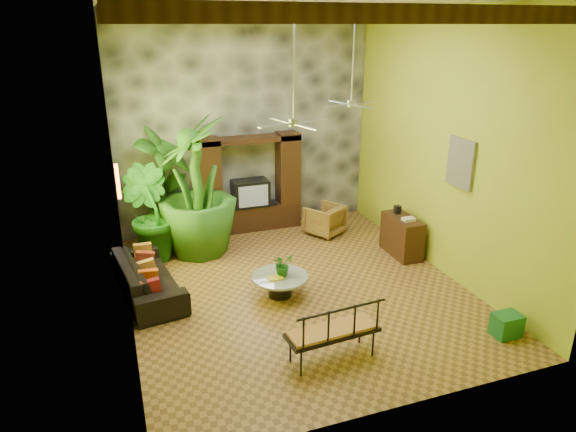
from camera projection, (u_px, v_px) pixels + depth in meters
name	position (u px, v px, depth m)	size (l,w,h in m)	color
ground	(296.00, 287.00, 9.72)	(7.00, 7.00, 0.00)	brown
ceiling	(298.00, 1.00, 7.97)	(6.00, 7.00, 0.02)	silver
back_wall	(244.00, 124.00, 11.93)	(6.00, 0.02, 5.00)	gold
left_wall	(115.00, 174.00, 7.91)	(0.02, 7.00, 5.00)	gold
right_wall	(444.00, 145.00, 9.78)	(0.02, 7.00, 5.00)	gold
stone_accent_wall	(245.00, 124.00, 11.88)	(5.98, 0.10, 4.98)	#34353B
ceiling_beams	(298.00, 17.00, 8.04)	(5.95, 5.36, 0.22)	#331E10
entertainment_center	(250.00, 191.00, 12.15)	(2.40, 0.55, 2.30)	black
ceiling_fan_front	(294.00, 110.00, 8.11)	(1.28, 1.28, 1.86)	#A2A1A6
ceiling_fan_back	(352.00, 93.00, 10.09)	(1.28, 1.28, 1.86)	#A2A1A6
wall_art_mask	(118.00, 181.00, 8.94)	(0.06, 0.32, 0.55)	orange
wall_art_painting	(461.00, 163.00, 9.31)	(0.06, 0.70, 0.90)	teal
sofa	(147.00, 277.00, 9.36)	(2.32, 0.91, 0.68)	black
wicker_armchair	(325.00, 220.00, 12.06)	(0.76, 0.78, 0.71)	olive
tall_plant_a	(165.00, 183.00, 11.42)	(1.42, 0.96, 2.69)	#255E18
tall_plant_b	(149.00, 214.00, 10.57)	(1.10, 0.89, 2.00)	#1C631A
tall_plant_c	(196.00, 187.00, 10.70)	(1.66, 1.66, 2.96)	#296119
coffee_table	(280.00, 283.00, 9.33)	(1.03, 1.03, 0.40)	black
centerpiece_plant	(283.00, 265.00, 9.24)	(0.37, 0.32, 0.41)	#195716
yellow_tray	(276.00, 278.00, 9.16)	(0.26, 0.19, 0.03)	gold
iron_bench	(335.00, 330.00, 7.38)	(1.42, 0.61, 0.57)	black
side_console	(402.00, 236.00, 10.96)	(0.48, 1.06, 0.85)	#351B11
green_bin	(507.00, 325.00, 8.14)	(0.43, 0.32, 0.38)	#1C6929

